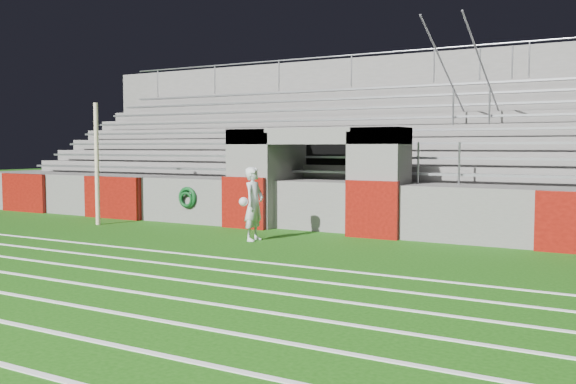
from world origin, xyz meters
The scene contains 6 objects.
ground centered at (0.00, 0.00, 0.00)m, with size 90.00×90.00×0.00m, color #174A0C.
field_post centered at (-5.73, 1.63, 1.66)m, with size 0.12×0.12×3.33m, color beige.
field_markings centered at (0.00, -5.00, 0.01)m, with size 28.00×8.09×0.01m.
stadium_structure centered at (0.00, 7.97, 1.49)m, with size 26.00×8.48×5.42m.
goalkeeper_with_ball centered at (-0.38, 1.25, 0.84)m, with size 0.49×0.64×1.68m.
hose_coil centered at (-3.67, 2.94, 0.72)m, with size 0.60×0.15×0.60m.
Camera 1 is at (7.53, -10.93, 2.14)m, focal length 40.00 mm.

